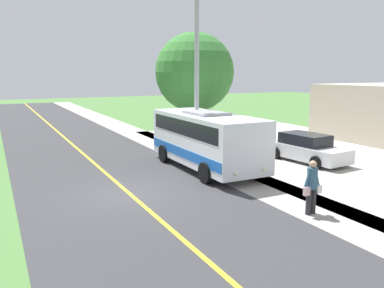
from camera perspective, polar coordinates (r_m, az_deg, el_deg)
The scene contains 9 objects.
ground_plane at distance 15.42m, azimuth -9.17°, elevation -7.09°, with size 120.00×120.00×0.00m, color #477238.
road_surface at distance 15.42m, azimuth -9.17°, elevation -7.07°, with size 8.00×100.00×0.01m, color #333335.
sidewalk at distance 17.63m, azimuth 7.17°, elevation -4.80°, with size 2.40×100.00×0.01m, color #9E9991.
road_centre_line at distance 15.42m, azimuth -9.17°, elevation -7.06°, with size 0.16×100.00×0.00m, color gold.
shuttle_bus_front at distance 18.72m, azimuth 2.08°, elevation 0.94°, with size 2.79×7.31×2.76m.
pedestrian_with_bags at distance 13.37m, azimuth 17.04°, elevation -5.79°, with size 0.72×0.34×1.80m.
street_light_pole at distance 20.21m, azimuth 0.39°, elevation 10.46°, with size 1.97×0.24×8.42m.
parked_car_near at distance 21.28m, azimuth 16.33°, elevation -0.62°, with size 2.31×4.54×1.45m.
tree_curbside at distance 25.70m, azimuth 0.36°, elevation 10.38°, with size 5.10×5.10×7.15m.
Camera 1 is at (4.43, 14.04, 4.59)m, focal length 36.67 mm.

